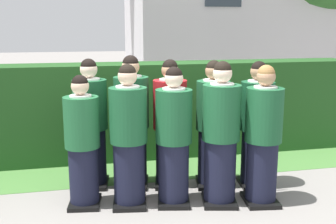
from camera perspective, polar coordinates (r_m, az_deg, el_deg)
The scene contains 13 objects.
ground_plane at distance 5.07m, azimuth 0.72°, elevation -12.36°, with size 60.00×60.00×0.00m, color gray.
student_front_row_0 at distance 4.87m, azimuth -11.64°, elevation -4.45°, with size 0.41×0.49×1.54m.
student_front_row_1 at distance 4.79m, azimuth -5.42°, elevation -3.80°, with size 0.45×0.53×1.66m.
student_front_row_2 at distance 4.82m, azimuth 0.79°, elevation -3.86°, with size 0.46×0.53×1.62m.
student_front_row_3 at distance 4.86m, azimuth 7.25°, elevation -3.46°, with size 0.49×0.56×1.69m.
student_front_row_4 at distance 4.95m, azimuth 12.91°, elevation -3.62°, with size 0.44×0.54×1.64m.
student_rear_row_0 at distance 5.44m, azimuth -10.53°, elevation -1.98°, with size 0.46×0.56×1.67m.
student_rear_row_1 at distance 5.38m, azimuth -5.00°, elevation -1.77°, with size 0.49×0.56×1.71m.
student_in_red_blazer at distance 5.37m, azimuth 0.26°, elevation -2.02°, with size 0.47×0.54×1.66m.
student_rear_row_3 at distance 5.39m, azimuth 6.12°, elevation -2.08°, with size 0.47×0.56×1.65m.
student_rear_row_4 at distance 5.48m, azimuth 12.02°, elevation -2.12°, with size 0.44×0.52×1.64m.
hedge at distance 6.67m, azimuth -3.12°, elevation 0.31°, with size 7.00×0.70×1.50m.
lawn_strip at distance 6.11m, azimuth -1.78°, elevation -8.01°, with size 7.00×0.90×0.01m, color #477A38.
Camera 1 is at (-1.07, -4.50, 2.07)m, focal length 44.42 mm.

